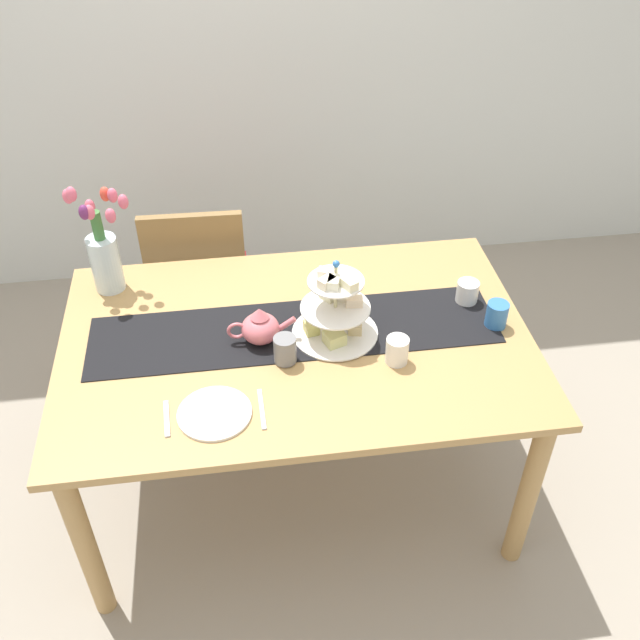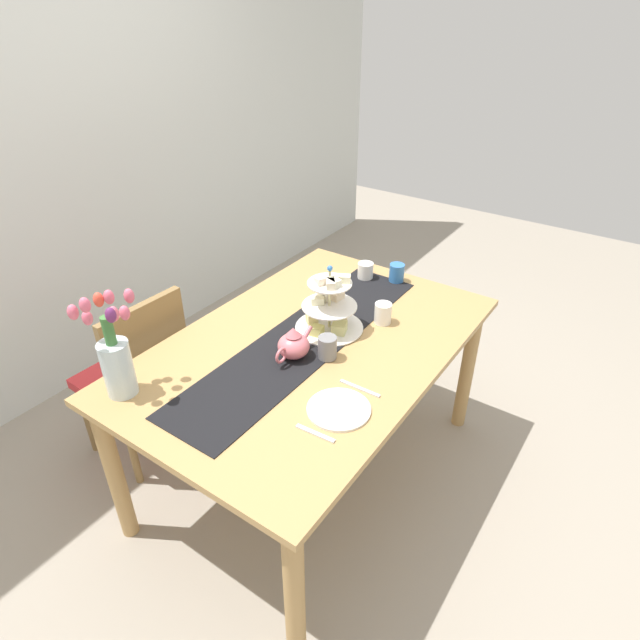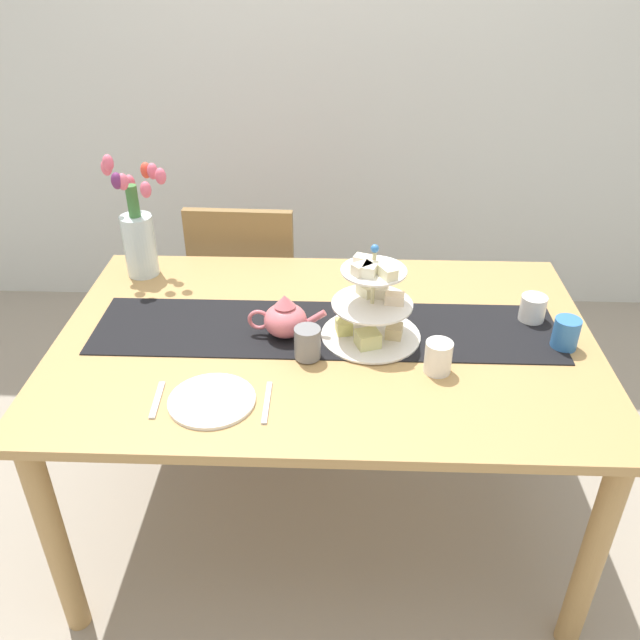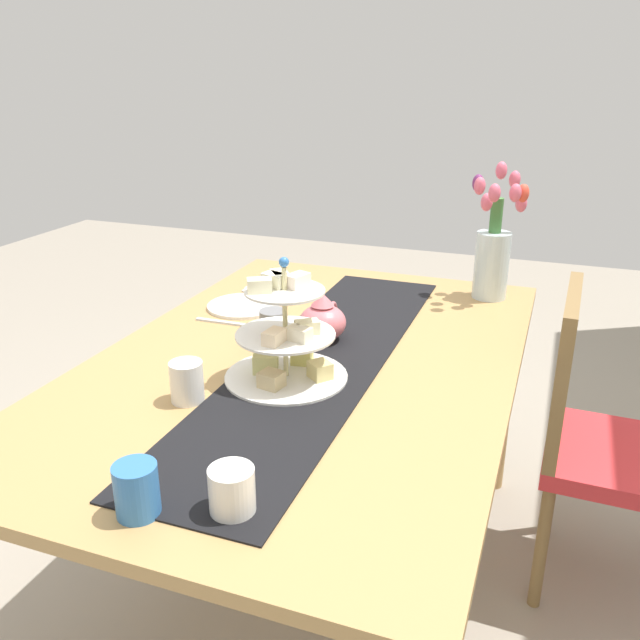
% 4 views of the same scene
% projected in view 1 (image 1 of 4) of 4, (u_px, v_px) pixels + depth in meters
% --- Properties ---
extents(ground_plane, '(8.00, 8.00, 0.00)m').
position_uv_depth(ground_plane, '(300.00, 478.00, 2.95)').
color(ground_plane, gray).
extents(room_wall_rear, '(6.00, 0.08, 2.60)m').
position_uv_depth(room_wall_rear, '(255.00, 32.00, 3.38)').
color(room_wall_rear, silver).
rests_on(room_wall_rear, ground_plane).
extents(dining_table, '(1.63, 1.06, 0.77)m').
position_uv_depth(dining_table, '(297.00, 359.00, 2.53)').
color(dining_table, tan).
rests_on(dining_table, ground_plane).
extents(chair_left, '(0.43, 0.43, 0.91)m').
position_uv_depth(chair_left, '(200.00, 281.00, 3.18)').
color(chair_left, olive).
rests_on(chair_left, ground_plane).
extents(table_runner, '(1.42, 0.33, 0.00)m').
position_uv_depth(table_runner, '(295.00, 330.00, 2.50)').
color(table_runner, black).
rests_on(table_runner, dining_table).
extents(tiered_cake_stand, '(0.30, 0.30, 0.30)m').
position_uv_depth(tiered_cake_stand, '(335.00, 312.00, 2.42)').
color(tiered_cake_stand, beige).
rests_on(tiered_cake_stand, table_runner).
extents(teapot, '(0.24, 0.13, 0.14)m').
position_uv_depth(teapot, '(260.00, 327.00, 2.42)').
color(teapot, '#D66B75').
rests_on(teapot, table_runner).
extents(tulip_vase, '(0.23, 0.18, 0.43)m').
position_uv_depth(tulip_vase, '(104.00, 251.00, 2.59)').
color(tulip_vase, silver).
rests_on(tulip_vase, dining_table).
extents(cream_jug, '(0.08, 0.08, 0.08)m').
position_uv_depth(cream_jug, '(467.00, 292.00, 2.60)').
color(cream_jug, white).
rests_on(cream_jug, dining_table).
extents(dinner_plate_left, '(0.23, 0.23, 0.01)m').
position_uv_depth(dinner_plate_left, '(215.00, 413.00, 2.18)').
color(dinner_plate_left, white).
rests_on(dinner_plate_left, dining_table).
extents(fork_left, '(0.03, 0.15, 0.01)m').
position_uv_depth(fork_left, '(167.00, 419.00, 2.17)').
color(fork_left, silver).
rests_on(fork_left, dining_table).
extents(knife_left, '(0.02, 0.17, 0.01)m').
position_uv_depth(knife_left, '(262.00, 409.00, 2.20)').
color(knife_left, silver).
rests_on(knife_left, dining_table).
extents(mug_grey, '(0.08, 0.08, 0.09)m').
position_uv_depth(mug_grey, '(285.00, 349.00, 2.34)').
color(mug_grey, slate).
rests_on(mug_grey, table_runner).
extents(mug_white_text, '(0.08, 0.08, 0.09)m').
position_uv_depth(mug_white_text, '(397.00, 350.00, 2.35)').
color(mug_white_text, white).
rests_on(mug_white_text, dining_table).
extents(mug_orange, '(0.08, 0.08, 0.09)m').
position_uv_depth(mug_orange, '(497.00, 315.00, 2.49)').
color(mug_orange, '#3370B7').
rests_on(mug_orange, dining_table).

